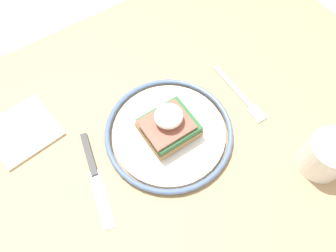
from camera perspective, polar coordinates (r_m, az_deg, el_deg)
ground_plane at (r=1.30m, az=-0.15°, el=-15.76°), size 6.00×6.00×0.00m
dining_table at (r=0.72m, az=-0.27°, el=-5.34°), size 0.99×0.69×0.72m
plate at (r=0.60m, az=-0.00°, el=-1.23°), size 0.24×0.24×0.02m
sandwich at (r=0.57m, az=0.04°, el=0.22°), size 0.09×0.08×0.07m
fork at (r=0.67m, az=12.54°, el=5.22°), size 0.02×0.15×0.00m
knife at (r=0.59m, az=-12.82°, el=-7.60°), size 0.06×0.18×0.01m
cup at (r=0.61m, az=25.84°, el=-4.59°), size 0.08×0.08×0.07m
napkin at (r=0.67m, az=-23.91°, el=-0.73°), size 0.13×0.12×0.01m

